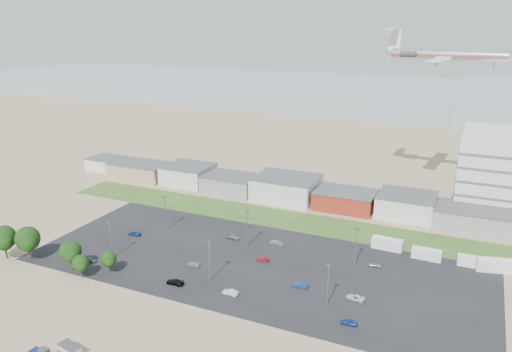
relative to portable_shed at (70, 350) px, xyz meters
The scene contains 34 objects.
ground 31.84m from the portable_shed, 69.05° to the left, with size 700.00×700.00×0.00m, color #947C5E.
parking_lot 52.36m from the portable_shed, 71.77° to the left, with size 120.00×50.00×0.01m, color black.
grass_strip 82.51m from the portable_shed, 82.08° to the left, with size 160.00×16.00×0.02m, color #334D1D.
hills_backdrop 348.54m from the portable_shed, 81.52° to the left, with size 700.00×200.00×9.00m, color gray, non-canonical shape.
building_row 100.91m from the portable_shed, 93.20° to the left, with size 170.00×20.00×8.00m, color silver, non-canonical shape.
portable_shed is the anchor object (origin of this frame).
box_trailer_a 86.57m from the portable_shed, 57.44° to the left, with size 8.47×2.65×3.18m, color silver, non-canonical shape.
box_trailer_b 91.42m from the portable_shed, 51.08° to the left, with size 7.71×2.41×2.89m, color silver, non-canonical shape.
box_trailer_c 99.37m from the portable_shed, 46.14° to the left, with size 7.36×2.30×2.76m, color silver, non-canonical shape.
box_trailer_d 102.67m from the portable_shed, 43.89° to the left, with size 8.77×2.74×3.29m, color silver, non-canonical shape.
tree_far_left 52.44m from the portable_shed, 152.20° to the left, with size 7.06×7.06×10.60m, color black, non-canonical shape.
tree_left 48.22m from the portable_shed, 146.36° to the left, with size 7.04×7.04×10.55m, color black, non-canonical shape.
tree_mid 36.87m from the portable_shed, 133.29° to the left, with size 6.05×6.05×9.07m, color black, non-canonical shape.
tree_right 32.11m from the portable_shed, 129.18° to the left, with size 4.46×4.46×6.70m, color black, non-canonical shape.
tree_near 33.56m from the portable_shed, 117.64° to the left, with size 4.36×4.36×6.54m, color black, non-canonical shape.
lightpole_front_l 41.99m from the portable_shed, 119.20° to the left, with size 1.22×0.51×10.33m, color slate, non-canonical shape.
lightpole_front_m 38.24m from the portable_shed, 74.76° to the left, with size 1.28×0.53×10.88m, color slate, non-canonical shape.
lightpole_front_r 54.94m from the portable_shed, 43.59° to the left, with size 1.18×0.49×10.02m, color slate, non-canonical shape.
lightpole_back_l 61.47m from the portable_shed, 107.12° to the left, with size 1.28×0.53×10.90m, color slate, non-canonical shape.
lightpole_back_m 58.97m from the portable_shed, 80.15° to the left, with size 1.29×0.54×10.96m, color slate, non-canonical shape.
lightpole_back_r 72.49m from the portable_shed, 55.85° to the left, with size 1.21×0.50×10.29m, color slate, non-canonical shape.
airliner 148.98m from the portable_shed, 67.84° to the left, with size 47.44×32.35×14.02m, color silver, non-canonical shape.
parked_car_0 61.93m from the portable_shed, 43.37° to the left, with size 2.01×4.36×1.21m, color silver.
parked_car_1 53.03m from the portable_shed, 53.58° to the left, with size 1.36×3.89×1.28m, color navy.
parked_car_2 56.34m from the portable_shed, 34.94° to the left, with size 1.47×3.65×1.24m, color navy.
parked_car_3 31.48m from the portable_shed, 84.11° to the left, with size 1.85×4.54×1.32m, color black.
parked_car_4 41.43m from the portable_shed, 86.50° to the left, with size 1.15×3.31×1.09m, color #595B5E.
parked_car_5 56.47m from the portable_shed, 115.33° to the left, with size 1.53×3.81×1.30m, color navy.
parked_car_6 61.08m from the portable_shed, 86.17° to the left, with size 1.64×4.04×1.17m, color #A5A5AA.
parked_car_7 54.61m from the portable_shed, 71.10° to the left, with size 1.15×3.30×1.09m, color maroon.
parked_car_8 76.09m from the portable_shed, 53.01° to the left, with size 1.32×3.28×1.12m, color #A5A5AA.
parked_car_10 40.10m from the portable_shed, 126.74° to the left, with size 1.52×3.73×1.08m, color #595B5E.
parked_car_11 64.62m from the portable_shed, 74.37° to the left, with size 1.38×3.96×1.30m, color #A5A5AA.
parked_car_13 37.15m from the portable_shed, 61.42° to the left, with size 1.37×3.91×1.29m, color silver.
Camera 1 is at (54.88, -88.90, 61.19)m, focal length 35.00 mm.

